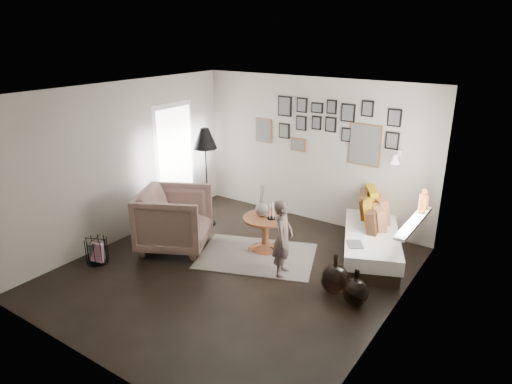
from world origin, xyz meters
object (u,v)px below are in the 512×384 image
Objects in this scene: pedestal_table at (265,235)px; daybed at (374,238)px; armchair at (175,219)px; child at (283,238)px; floor_lamp at (205,142)px; vase at (262,207)px; demijohn_small at (356,292)px; demijohn_large at (335,279)px; magazine_basket at (97,251)px.

pedestal_table is 0.36× the size of daybed.
armchair is 1.91m from child.
floor_lamp reaches higher than pedestal_table.
pedestal_table is at bearing -14.04° from vase.
armchair is 2.11× the size of demijohn_small.
vase reaches higher than armchair.
vase is 1.81m from daybed.
daybed is 1.36m from demijohn_large.
child is (1.89, 0.21, 0.09)m from armchair.
vase is 0.92m from child.
pedestal_table is 1.70m from daybed.
vase reaches higher than demijohn_small.
pedestal_table reaches higher than demijohn_large.
vase is at bearing 165.96° from pedestal_table.
demijohn_small is at bearing -20.55° from pedestal_table.
magazine_basket is at bearing 121.84° from armchair.
demijohn_large is at bearing -113.91° from daybed.
floor_lamp is at bearing -18.32° from armchair.
floor_lamp is 2.50m from magazine_basket.
magazine_basket is at bearing -159.80° from demijohn_large.
magazine_basket is 0.81× the size of demijohn_small.
daybed reaches higher than pedestal_table.
pedestal_table is 2.60m from magazine_basket.
magazine_basket is 3.57m from demijohn_large.
pedestal_table is 0.66× the size of armchair.
demijohn_large is at bearing -20.93° from pedestal_table.
demijohn_small is (0.35, -0.12, -0.02)m from demijohn_large.
demijohn_large is (3.35, 1.23, 0.02)m from magazine_basket.
demijohn_small is (3.70, 1.11, -0.00)m from magazine_basket.
floor_lamp is at bearing 51.55° from child.
armchair reaches higher than magazine_basket.
armchair is 2.61× the size of magazine_basket.
magazine_basket is at bearing -136.33° from pedestal_table.
demijohn_large is 0.49× the size of child.
vase is 0.25× the size of daybed.
child is at bearing -145.74° from daybed.
pedestal_table is at bearing 43.67° from magazine_basket.
magazine_basket is 3.87m from demijohn_small.
vase is (-0.08, 0.02, 0.46)m from pedestal_table.
armchair is at bearing 59.25° from magazine_basket.
demijohn_small is at bearing -18.92° from demijohn_large.
pedestal_table is 1.74× the size of magazine_basket.
demijohn_large is (1.47, -0.56, -0.04)m from pedestal_table.
demijohn_large is 0.37m from demijohn_small.
child is (-1.18, 0.15, 0.38)m from demijohn_small.
daybed is 1.87× the size of armchair.
magazine_basket is 0.36× the size of child.
pedestal_table is 1.95m from demijohn_small.
daybed is at bearing 25.99° from vase.
armchair is (-2.76, -1.53, 0.20)m from daybed.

